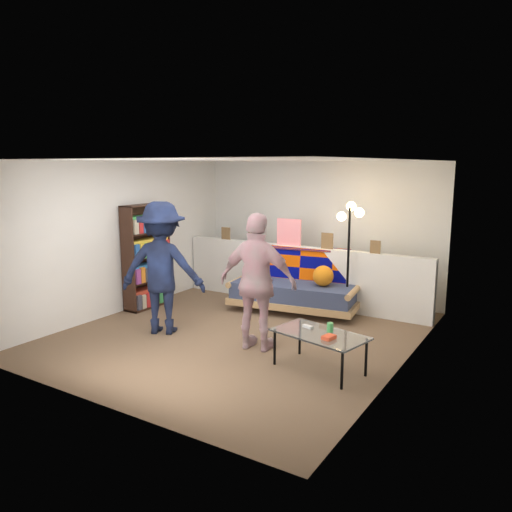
{
  "coord_description": "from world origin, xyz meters",
  "views": [
    {
      "loc": [
        3.71,
        -5.6,
        2.35
      ],
      "look_at": [
        0.0,
        0.4,
        1.05
      ],
      "focal_mm": 35.0,
      "sensor_mm": 36.0,
      "label": 1
    }
  ],
  "objects_px": {
    "bookshelf": "(147,260)",
    "person_left": "(162,268)",
    "floor_lamp": "(350,236)",
    "futon_sofa": "(297,285)",
    "coffee_table": "(320,336)",
    "person_right": "(258,282)"
  },
  "relations": [
    {
      "from": "coffee_table",
      "to": "floor_lamp",
      "type": "distance_m",
      "value": 2.39
    },
    {
      "from": "person_right",
      "to": "person_left",
      "type": "bearing_deg",
      "value": -2.25
    },
    {
      "from": "person_right",
      "to": "coffee_table",
      "type": "bearing_deg",
      "value": 160.22
    },
    {
      "from": "bookshelf",
      "to": "person_right",
      "type": "relative_size",
      "value": 0.97
    },
    {
      "from": "bookshelf",
      "to": "coffee_table",
      "type": "xyz_separation_m",
      "value": [
        3.55,
        -0.91,
        -0.38
      ]
    },
    {
      "from": "futon_sofa",
      "to": "coffee_table",
      "type": "relative_size",
      "value": 1.86
    },
    {
      "from": "bookshelf",
      "to": "person_left",
      "type": "distance_m",
      "value": 1.38
    },
    {
      "from": "person_right",
      "to": "floor_lamp",
      "type": "bearing_deg",
      "value": -110.18
    },
    {
      "from": "person_left",
      "to": "floor_lamp",
      "type": "bearing_deg",
      "value": -157.03
    },
    {
      "from": "bookshelf",
      "to": "coffee_table",
      "type": "relative_size",
      "value": 1.47
    },
    {
      "from": "futon_sofa",
      "to": "floor_lamp",
      "type": "bearing_deg",
      "value": 9.4
    },
    {
      "from": "futon_sofa",
      "to": "person_left",
      "type": "distance_m",
      "value": 2.31
    },
    {
      "from": "coffee_table",
      "to": "bookshelf",
      "type": "bearing_deg",
      "value": 165.61
    },
    {
      "from": "person_left",
      "to": "person_right",
      "type": "bearing_deg",
      "value": 160.76
    },
    {
      "from": "coffee_table",
      "to": "person_right",
      "type": "bearing_deg",
      "value": 167.52
    },
    {
      "from": "bookshelf",
      "to": "person_left",
      "type": "bearing_deg",
      "value": -37.02
    },
    {
      "from": "bookshelf",
      "to": "person_left",
      "type": "xyz_separation_m",
      "value": [
        1.1,
        -0.83,
        0.13
      ]
    },
    {
      "from": "coffee_table",
      "to": "futon_sofa",
      "type": "bearing_deg",
      "value": 123.27
    },
    {
      "from": "futon_sofa",
      "to": "bookshelf",
      "type": "bearing_deg",
      "value": -152.99
    },
    {
      "from": "coffee_table",
      "to": "person_right",
      "type": "relative_size",
      "value": 0.66
    },
    {
      "from": "futon_sofa",
      "to": "person_left",
      "type": "height_order",
      "value": "person_left"
    },
    {
      "from": "floor_lamp",
      "to": "person_left",
      "type": "distance_m",
      "value": 2.87
    }
  ]
}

